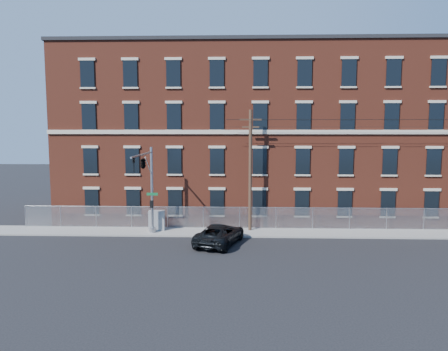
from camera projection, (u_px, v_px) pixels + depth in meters
ground at (224, 250)px, 30.46m from camera, size 140.00×140.00×0.00m
sidewalk at (372, 233)px, 35.01m from camera, size 65.00×3.00×0.12m
mill_building at (348, 133)px, 42.97m from camera, size 55.30×14.32×16.30m
chain_link_fence at (368, 218)px, 36.18m from camera, size 59.06×0.06×1.85m
traffic_signal_mast at (145, 171)px, 32.23m from camera, size 0.90×6.75×7.00m
utility_pole_near at (250, 168)px, 35.35m from camera, size 1.80×0.28×10.00m
pickup_truck at (220, 234)px, 31.95m from camera, size 4.09×6.03×1.53m
utility_cabinet at (157, 220)px, 35.85m from camera, size 1.36×0.75×1.64m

